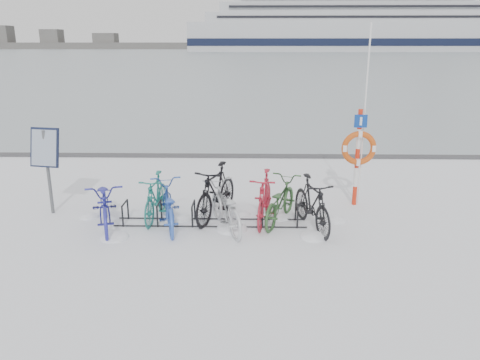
{
  "coord_description": "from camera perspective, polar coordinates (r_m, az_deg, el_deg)",
  "views": [
    {
      "loc": [
        0.83,
        -9.18,
        3.67
      ],
      "look_at": [
        0.6,
        0.6,
        0.78
      ],
      "focal_mm": 35.0,
      "sensor_mm": 36.0,
      "label": 1
    }
  ],
  "objects": [
    {
      "name": "bike_2",
      "position": [
        9.71,
        -8.78,
        -2.93
      ],
      "size": [
        1.06,
        1.94,
        0.96
      ],
      "primitive_type": "imported",
      "rotation": [
        0.0,
        0.0,
        3.38
      ],
      "color": "blue",
      "rests_on": "ground"
    },
    {
      "name": "snow_drifts",
      "position": [
        9.71,
        -1.46,
        -5.75
      ],
      "size": [
        5.81,
        1.8,
        0.23
      ],
      "color": "white",
      "rests_on": "ground"
    },
    {
      "name": "ice_sheet",
      "position": [
        164.22,
        1.07,
        15.17
      ],
      "size": [
        400.0,
        298.0,
        0.02
      ],
      "primitive_type": "cube",
      "color": "#97A3AB",
      "rests_on": "ground"
    },
    {
      "name": "info_board",
      "position": [
        10.9,
        -22.64,
        3.1
      ],
      "size": [
        0.68,
        0.35,
        1.93
      ],
      "rotation": [
        0.0,
        0.0,
        -0.19
      ],
      "color": "#595B5E",
      "rests_on": "ground"
    },
    {
      "name": "lifebuoy_station",
      "position": [
        10.92,
        14.29,
        3.78
      ],
      "size": [
        0.79,
        0.22,
        4.08
      ],
      "color": "red",
      "rests_on": "ground"
    },
    {
      "name": "quay_edge",
      "position": [
        15.53,
        -1.78,
        2.96
      ],
      "size": [
        400.0,
        0.25,
        0.1
      ],
      "primitive_type": "cube",
      "color": "#3F3F42",
      "rests_on": "ground"
    },
    {
      "name": "bike_5",
      "position": [
        9.87,
        3.0,
        -1.99
      ],
      "size": [
        0.81,
        1.89,
        1.1
      ],
      "primitive_type": "imported",
      "rotation": [
        0.0,
        0.0,
        -0.16
      ],
      "color": "#AF1F31",
      "rests_on": "ground"
    },
    {
      "name": "bike_7",
      "position": [
        9.6,
        8.79,
        -2.7
      ],
      "size": [
        0.99,
        1.91,
        1.1
      ],
      "primitive_type": "imported",
      "rotation": [
        0.0,
        0.0,
        0.27
      ],
      "color": "black",
      "rests_on": "ground"
    },
    {
      "name": "cruise_ferry",
      "position": [
        202.17,
        13.11,
        18.28
      ],
      "size": [
        128.93,
        24.34,
        42.36
      ],
      "color": "silver",
      "rests_on": "ground"
    },
    {
      "name": "bike_3",
      "position": [
        10.07,
        -2.94,
        -1.3
      ],
      "size": [
        1.21,
        2.08,
        1.2
      ],
      "primitive_type": "imported",
      "rotation": [
        0.0,
        0.0,
        -0.35
      ],
      "color": "black",
      "rests_on": "ground"
    },
    {
      "name": "bike_1",
      "position": [
        10.18,
        -10.24,
        -1.9
      ],
      "size": [
        0.61,
        1.73,
        1.02
      ],
      "primitive_type": "imported",
      "rotation": [
        0.0,
        0.0,
        -0.08
      ],
      "color": "#1B6F65",
      "rests_on": "ground"
    },
    {
      "name": "bike_6",
      "position": [
        9.93,
        4.86,
        -2.36
      ],
      "size": [
        1.25,
        1.93,
        0.96
      ],
      "primitive_type": "imported",
      "rotation": [
        0.0,
        0.0,
        2.77
      ],
      "color": "#2D542A",
      "rests_on": "ground"
    },
    {
      "name": "bike_4",
      "position": [
        9.5,
        -1.83,
        -3.15
      ],
      "size": [
        1.27,
        1.96,
        0.97
      ],
      "primitive_type": "imported",
      "rotation": [
        0.0,
        0.0,
        3.51
      ],
      "color": "#B6B9BD",
      "rests_on": "ground"
    },
    {
      "name": "bike_rack",
      "position": [
        9.85,
        -3.6,
        -4.32
      ],
      "size": [
        4.0,
        0.48,
        0.46
      ],
      "color": "black",
      "rests_on": "ground"
    },
    {
      "name": "ground",
      "position": [
        9.92,
        -3.58,
        -5.3
      ],
      "size": [
        900.0,
        900.0,
        0.0
      ],
      "primitive_type": "plane",
      "color": "white",
      "rests_on": "ground"
    },
    {
      "name": "bike_0",
      "position": [
        9.96,
        -16.13,
        -2.61
      ],
      "size": [
        1.29,
        2.13,
        1.06
      ],
      "primitive_type": "imported",
      "rotation": [
        0.0,
        0.0,
        0.31
      ],
      "color": "#282993",
      "rests_on": "ground"
    },
    {
      "name": "shoreline",
      "position": [
        295.89,
        -24.07,
        14.92
      ],
      "size": [
        180.0,
        12.0,
        9.5
      ],
      "color": "#4B4B4B",
      "rests_on": "ground"
    }
  ]
}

